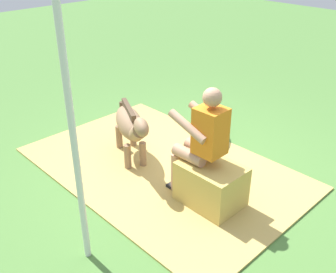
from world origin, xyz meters
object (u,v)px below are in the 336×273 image
at_px(pony_standing, 131,125).
at_px(pony_lying, 210,125).
at_px(person_seated, 201,139).
at_px(hay_bale, 211,185).
at_px(tent_pole_left, 75,148).

bearing_deg(pony_standing, pony_lying, -102.19).
bearing_deg(person_seated, pony_standing, 1.54).
xyz_separation_m(hay_bale, person_seated, (0.17, 0.00, 0.52)).
xyz_separation_m(person_seated, pony_lying, (0.90, -1.24, -0.58)).
relative_size(person_seated, pony_lying, 1.14).
distance_m(pony_lying, tent_pole_left, 2.97).
bearing_deg(tent_pole_left, hay_bale, -101.39).
height_order(person_seated, pony_standing, person_seated).
xyz_separation_m(pony_standing, pony_lying, (-0.27, -1.27, -0.34)).
height_order(pony_lying, tent_pole_left, tent_pole_left).
height_order(pony_standing, pony_lying, pony_standing).
bearing_deg(hay_bale, tent_pole_left, 78.61).
height_order(person_seated, pony_lying, person_seated).
relative_size(person_seated, pony_standing, 1.12).
distance_m(pony_standing, tent_pole_left, 1.88).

